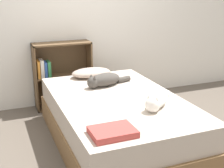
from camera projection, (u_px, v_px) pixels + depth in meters
The scene contains 8 objects.
ground_plane at pixel (117, 142), 3.27m from camera, with size 8.00×8.00×0.00m, color brown.
wall_back at pixel (78, 10), 4.11m from camera, with size 8.00×0.06×2.50m.
bed at pixel (117, 121), 3.20m from camera, with size 1.22×1.95×0.49m.
pillow at pixel (91, 73), 3.80m from camera, with size 0.48×0.30×0.11m.
cat_light at pixel (157, 101), 2.86m from camera, with size 0.45×0.43×0.16m.
cat_dark at pixel (104, 80), 3.46m from camera, with size 0.55×0.26×0.15m.
bookshelf at pixel (60, 74), 4.12m from camera, with size 0.75×0.26×0.87m.
blanket_fold at pixel (113, 132), 2.34m from camera, with size 0.34×0.25×0.05m.
Camera 1 is at (-1.13, -2.70, 1.58)m, focal length 50.00 mm.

